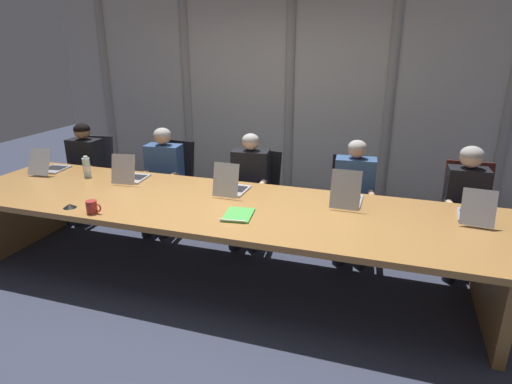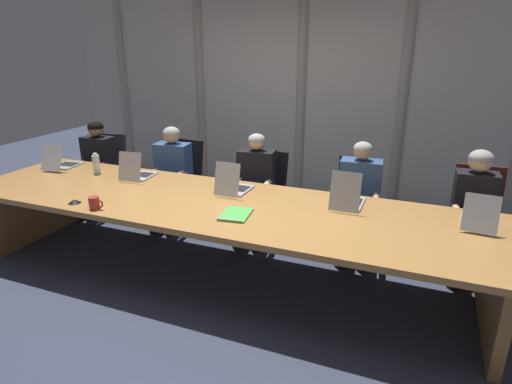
{
  "view_description": "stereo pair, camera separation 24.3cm",
  "coord_description": "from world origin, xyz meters",
  "px_view_note": "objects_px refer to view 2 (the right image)",
  "views": [
    {
      "loc": [
        1.4,
        -3.21,
        2.05
      ],
      "look_at": [
        0.32,
        0.11,
        0.83
      ],
      "focal_mm": 29.99,
      "sensor_mm": 36.0,
      "label": 1
    },
    {
      "loc": [
        1.63,
        -3.12,
        2.05
      ],
      "look_at": [
        0.32,
        0.11,
        0.83
      ],
      "focal_mm": 29.99,
      "sensor_mm": 36.0,
      "label": 2
    }
  ],
  "objects_px": {
    "laptop_right_mid": "(348,199)",
    "water_bottle_primary": "(96,164)",
    "office_chair_right_mid": "(356,217)",
    "person_left_end": "(95,162)",
    "laptop_right_end": "(479,219)",
    "office_chair_left_mid": "(180,192)",
    "person_left_mid": "(170,171)",
    "office_chair_left_end": "(106,181)",
    "office_chair_center": "(261,204)",
    "laptop_left_end": "(62,163)",
    "coffee_mug_near": "(95,203)",
    "person_right_end": "(474,208)",
    "person_center": "(254,182)",
    "laptop_center": "(234,186)",
    "laptop_left_mid": "(137,173)",
    "person_right_mid": "(359,195)",
    "conference_mic_left_side": "(74,201)",
    "office_chair_right_end": "(473,233)",
    "spiral_notepad": "(236,214)"
  },
  "relations": [
    {
      "from": "person_left_end",
      "to": "person_left_mid",
      "type": "relative_size",
      "value": 0.99
    },
    {
      "from": "laptop_center",
      "to": "coffee_mug_near",
      "type": "bearing_deg",
      "value": 132.85
    },
    {
      "from": "person_center",
      "to": "water_bottle_primary",
      "type": "distance_m",
      "value": 1.69
    },
    {
      "from": "laptop_center",
      "to": "office_chair_right_end",
      "type": "relative_size",
      "value": 0.41
    },
    {
      "from": "office_chair_center",
      "to": "person_left_end",
      "type": "relative_size",
      "value": 0.81
    },
    {
      "from": "person_left_mid",
      "to": "water_bottle_primary",
      "type": "height_order",
      "value": "person_left_mid"
    },
    {
      "from": "office_chair_center",
      "to": "person_center",
      "type": "distance_m",
      "value": 0.34
    },
    {
      "from": "laptop_left_end",
      "to": "person_right_end",
      "type": "bearing_deg",
      "value": -88.24
    },
    {
      "from": "office_chair_left_mid",
      "to": "person_left_end",
      "type": "distance_m",
      "value": 1.16
    },
    {
      "from": "spiral_notepad",
      "to": "water_bottle_primary",
      "type": "bearing_deg",
      "value": 157.06
    },
    {
      "from": "office_chair_center",
      "to": "person_center",
      "type": "height_order",
      "value": "person_center"
    },
    {
      "from": "person_left_end",
      "to": "person_left_mid",
      "type": "xyz_separation_m",
      "value": [
        1.09,
        0.0,
        0.01
      ]
    },
    {
      "from": "person_left_mid",
      "to": "person_right_end",
      "type": "xyz_separation_m",
      "value": [
        3.15,
        -0.0,
        0.01
      ]
    },
    {
      "from": "office_chair_right_mid",
      "to": "person_right_mid",
      "type": "distance_m",
      "value": 0.34
    },
    {
      "from": "office_chair_right_mid",
      "to": "laptop_center",
      "type": "bearing_deg",
      "value": -60.22
    },
    {
      "from": "office_chair_left_end",
      "to": "person_left_mid",
      "type": "distance_m",
      "value": 1.14
    },
    {
      "from": "laptop_center",
      "to": "person_right_end",
      "type": "distance_m",
      "value": 2.16
    },
    {
      "from": "laptop_right_mid",
      "to": "office_chair_left_end",
      "type": "xyz_separation_m",
      "value": [
        -3.22,
        0.71,
        -0.44
      ]
    },
    {
      "from": "person_left_mid",
      "to": "office_chair_center",
      "type": "bearing_deg",
      "value": 92.74
    },
    {
      "from": "office_chair_right_end",
      "to": "person_right_end",
      "type": "distance_m",
      "value": 0.35
    },
    {
      "from": "laptop_left_end",
      "to": "coffee_mug_near",
      "type": "xyz_separation_m",
      "value": [
        1.21,
        -0.86,
        -0.0
      ]
    },
    {
      "from": "office_chair_left_mid",
      "to": "person_left_mid",
      "type": "distance_m",
      "value": 0.34
    },
    {
      "from": "laptop_right_mid",
      "to": "water_bottle_primary",
      "type": "height_order",
      "value": "laptop_right_mid"
    },
    {
      "from": "office_chair_left_end",
      "to": "person_right_end",
      "type": "distance_m",
      "value": 4.26
    },
    {
      "from": "person_left_end",
      "to": "spiral_notepad",
      "type": "distance_m",
      "value": 2.66
    },
    {
      "from": "office_chair_left_end",
      "to": "spiral_notepad",
      "type": "height_order",
      "value": "office_chair_left_end"
    },
    {
      "from": "laptop_right_mid",
      "to": "office_chair_left_end",
      "type": "height_order",
      "value": "laptop_right_mid"
    },
    {
      "from": "laptop_center",
      "to": "office_chair_right_end",
      "type": "distance_m",
      "value": 2.29
    },
    {
      "from": "laptop_left_end",
      "to": "laptop_right_end",
      "type": "distance_m",
      "value": 4.17
    },
    {
      "from": "laptop_left_mid",
      "to": "person_left_end",
      "type": "xyz_separation_m",
      "value": [
        -1.07,
        0.56,
        -0.14
      ]
    },
    {
      "from": "office_chair_right_mid",
      "to": "person_right_mid",
      "type": "xyz_separation_m",
      "value": [
        0.03,
        -0.16,
        0.3
      ]
    },
    {
      "from": "laptop_left_end",
      "to": "laptop_right_end",
      "type": "height_order",
      "value": "laptop_right_end"
    },
    {
      "from": "laptop_right_end",
      "to": "laptop_right_mid",
      "type": "bearing_deg",
      "value": 91.85
    },
    {
      "from": "office_chair_center",
      "to": "office_chair_right_end",
      "type": "distance_m",
      "value": 2.14
    },
    {
      "from": "office_chair_right_mid",
      "to": "person_left_end",
      "type": "relative_size",
      "value": 0.82
    },
    {
      "from": "office_chair_left_end",
      "to": "office_chair_left_mid",
      "type": "bearing_deg",
      "value": 80.9
    },
    {
      "from": "laptop_left_mid",
      "to": "office_chair_left_mid",
      "type": "height_order",
      "value": "laptop_left_mid"
    },
    {
      "from": "laptop_left_mid",
      "to": "person_left_end",
      "type": "relative_size",
      "value": 0.35
    },
    {
      "from": "office_chair_left_mid",
      "to": "office_chair_right_mid",
      "type": "xyz_separation_m",
      "value": [
        2.1,
        -0.0,
        -0.01
      ]
    },
    {
      "from": "person_right_mid",
      "to": "coffee_mug_near",
      "type": "height_order",
      "value": "person_right_mid"
    },
    {
      "from": "laptop_right_end",
      "to": "office_chair_center",
      "type": "xyz_separation_m",
      "value": [
        -2.07,
        0.76,
        -0.44
      ]
    },
    {
      "from": "office_chair_center",
      "to": "office_chair_right_mid",
      "type": "height_order",
      "value": "office_chair_right_mid"
    },
    {
      "from": "office_chair_center",
      "to": "office_chair_right_mid",
      "type": "distance_m",
      "value": 1.05
    },
    {
      "from": "office_chair_right_mid",
      "to": "person_center",
      "type": "xyz_separation_m",
      "value": [
        -1.06,
        -0.16,
        0.3
      ]
    },
    {
      "from": "laptop_center",
      "to": "person_right_mid",
      "type": "xyz_separation_m",
      "value": [
        1.06,
        0.6,
        -0.14
      ]
    },
    {
      "from": "water_bottle_primary",
      "to": "laptop_right_end",
      "type": "bearing_deg",
      "value": -0.38
    },
    {
      "from": "laptop_right_mid",
      "to": "coffee_mug_near",
      "type": "distance_m",
      "value": 2.13
    },
    {
      "from": "laptop_right_mid",
      "to": "person_center",
      "type": "height_order",
      "value": "person_center"
    },
    {
      "from": "laptop_left_mid",
      "to": "office_chair_center",
      "type": "bearing_deg",
      "value": -61.98
    },
    {
      "from": "conference_mic_left_side",
      "to": "office_chair_left_mid",
      "type": "bearing_deg",
      "value": 86.23
    }
  ]
}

